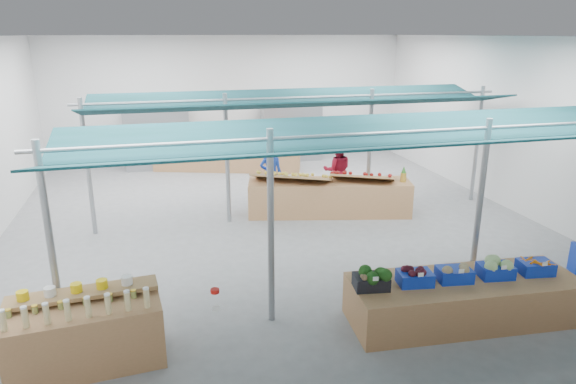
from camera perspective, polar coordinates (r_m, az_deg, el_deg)
The scene contains 22 objects.
floor at distance 11.96m, azimuth -1.42°, elevation -3.64°, with size 13.00×13.00×0.00m, color slate.
hall at distance 12.68m, azimuth -3.03°, elevation 9.89°, with size 13.00×13.00×13.00m.
pole_grid at distance 10.01m, azimuth 5.00°, elevation 3.00°, with size 10.00×4.60×3.00m.
awnings at distance 9.82m, azimuth 5.15°, elevation 8.48°, with size 9.50×7.08×0.30m.
back_shelving_left at distance 17.20m, azimuth -14.32°, elevation 5.78°, with size 2.00×0.50×2.00m, color #B23F33.
back_shelving_right at distance 17.78m, azimuth 0.39°, elevation 6.68°, with size 2.00×0.50×2.00m, color #B23F33.
bottle_shelf at distance 7.54m, azimuth -21.46°, elevation -14.33°, with size 2.01×1.30×1.14m.
veg_counter at distance 8.51m, azimuth 18.88°, elevation -11.22°, with size 3.51×1.17×0.68m, color #976A41.
fruit_counter at distance 12.57m, azimuth 4.58°, elevation -0.61°, with size 3.91×0.93×0.84m, color #976A41.
far_counter at distance 16.77m, azimuth -6.73°, elevation 3.89°, with size 4.68×0.94×0.84m, color #976A41.
vendor_left at distance 13.17m, azimuth -1.89°, elevation 1.91°, with size 0.57×0.37×1.56m, color #1A3BA9.
vendor_right at distance 13.66m, azimuth 5.49°, elevation 2.40°, with size 0.76×0.59×1.56m, color maroon.
crate_broccoli at distance 7.69m, azimuth 9.23°, elevation -9.44°, with size 0.54×0.44×0.35m.
crate_beets at distance 7.95m, azimuth 13.92°, elevation -9.04°, with size 0.54×0.44×0.29m.
crate_celeriac at distance 8.21m, azimuth 18.01°, elevation -8.43°, with size 0.54×0.44×0.31m.
crate_cabbage at distance 8.54m, azimuth 22.09°, elevation -7.76°, with size 0.54×0.44×0.35m.
crate_carrots at distance 8.93m, azimuth 25.79°, elevation -7.47°, with size 0.54×0.44×0.29m.
sparrow at distance 7.50m, azimuth 8.44°, elevation -9.36°, with size 0.12×0.09×0.11m.
pole_ribbon at distance 6.78m, azimuth -8.12°, elevation -11.00°, with size 0.12×0.12×0.28m.
apple_heap_yellow at distance 12.26m, azimuth 0.35°, elevation 1.82°, with size 2.01×1.48×0.27m.
apple_heap_red at distance 12.42m, azimuth 8.32°, elevation 1.85°, with size 1.65×1.30×0.27m.
pineapple at distance 12.62m, azimuth 12.71°, elevation 1.92°, with size 0.14×0.14×0.39m.
Camera 1 is at (-2.54, -10.88, 4.27)m, focal length 32.00 mm.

